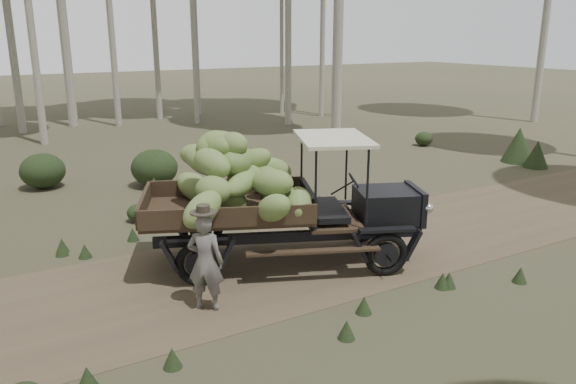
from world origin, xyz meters
The scene contains 5 objects.
ground centered at (0.00, 0.00, 0.00)m, with size 120.00×120.00×0.00m, color #473D2B.
dirt_track centered at (0.00, 0.00, 0.00)m, with size 70.00×4.00×0.01m, color brown.
banana_truck centered at (-1.90, 0.19, 1.57)m, with size 5.66×3.77×2.73m.
farmer centered at (-3.54, -0.99, 0.85)m, with size 0.71×0.69×1.79m.
undergrowth centered at (-0.25, -1.71, 0.55)m, with size 23.53×20.86×1.38m.
Camera 1 is at (-6.62, -8.93, 4.38)m, focal length 35.00 mm.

